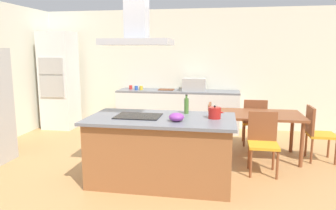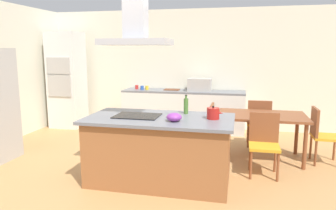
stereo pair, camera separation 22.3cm
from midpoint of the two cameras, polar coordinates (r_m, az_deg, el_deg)
ground at (r=5.88m, az=3.24°, el=-7.84°), size 16.00×16.00×0.00m
wall_back at (r=7.35m, az=5.62°, el=6.41°), size 7.20×0.10×2.70m
kitchen_island at (r=4.34m, az=-0.02°, el=-8.02°), size 1.96×1.04×0.90m
cooktop at (r=4.30m, az=-4.10°, el=-1.96°), size 0.60×0.44×0.01m
tea_kettle at (r=4.16m, az=9.69°, el=-1.49°), size 0.22×0.16×0.17m
olive_oil_bottle at (r=4.45m, az=4.70°, el=-0.13°), size 0.06×0.06×0.27m
mixing_bowl at (r=3.98m, az=2.72°, el=-2.20°), size 0.20×0.20×0.11m
back_counter at (r=7.12m, az=3.65°, el=-0.98°), size 2.71×0.62×0.90m
countertop_microwave at (r=6.98m, az=6.66°, el=3.66°), size 0.50×0.38×0.28m
coffee_mug_red at (r=7.34m, az=-4.79°, el=3.24°), size 0.08×0.08×0.09m
coffee_mug_blue at (r=7.20m, az=-3.81°, el=3.13°), size 0.08×0.08×0.09m
coffee_mug_yellow at (r=7.20m, az=-2.94°, el=3.13°), size 0.08×0.08×0.09m
cutting_board at (r=7.14m, az=1.61°, el=2.80°), size 0.34×0.24×0.02m
wall_oven_stack at (r=7.71m, az=-16.98°, el=4.33°), size 0.70×0.66×2.20m
dining_table at (r=5.43m, az=17.66°, el=-2.49°), size 1.40×0.90×0.75m
chair_facing_island at (r=4.82m, az=18.21°, el=-5.99°), size 0.42×0.42×0.89m
chair_facing_back_wall at (r=6.11m, az=17.08°, el=-2.64°), size 0.42×0.42×0.89m
chair_at_right_end at (r=5.62m, az=26.93°, el=-4.36°), size 0.42×0.42×0.89m
chair_at_left_end at (r=5.46m, az=7.95°, el=-3.76°), size 0.42×0.42×0.89m
range_hood at (r=4.22m, az=-4.31°, el=14.14°), size 0.90×0.55×0.78m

